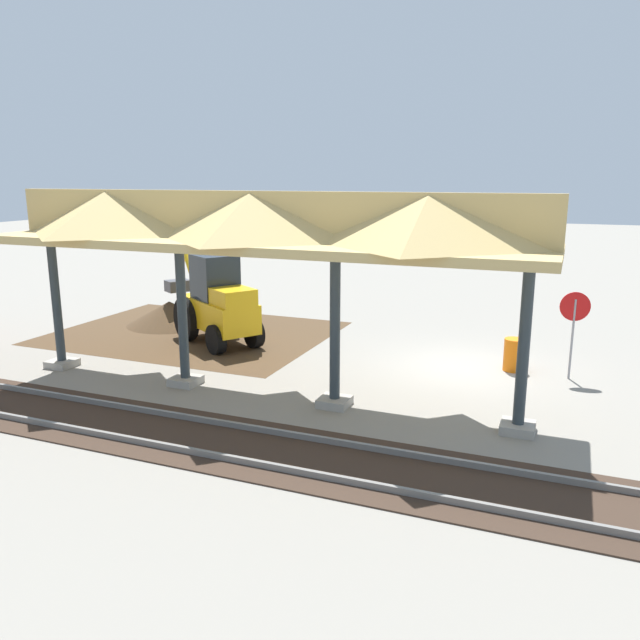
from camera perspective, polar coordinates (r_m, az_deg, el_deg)
name	(u,v)px	position (r m, az deg, el deg)	size (l,w,h in m)	color
ground_plane	(461,368)	(17.87, 12.75, -4.31)	(120.00, 120.00, 0.00)	gray
dirt_work_zone	(194,333)	(21.73, -11.48, -1.16)	(9.03, 7.00, 0.01)	#4C3823
platform_canopy	(252,223)	(14.58, -6.20, 8.80)	(13.47, 3.20, 4.90)	#9E998E
rail_tracks	(396,473)	(11.59, 6.95, -13.68)	(60.00, 2.58, 0.15)	slate
stop_sign	(574,317)	(17.39, 22.22, 0.27)	(0.75, 0.17, 2.33)	gray
backhoe	(217,304)	(20.13, -9.44, 1.49)	(4.95, 3.80, 2.82)	#EAB214
dirt_mound	(170,324)	(23.20, -13.53, -0.37)	(6.18, 6.18, 1.68)	#4C3823
traffic_barrel	(514,355)	(17.91, 17.31, -3.05)	(0.56, 0.56, 0.90)	orange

